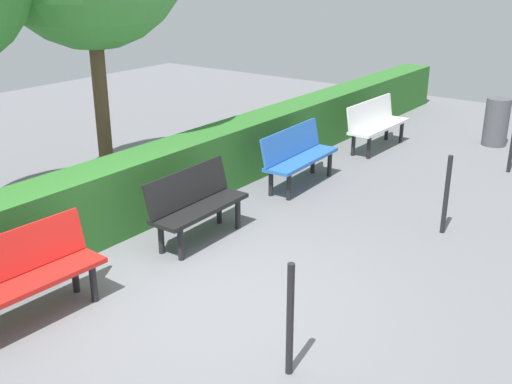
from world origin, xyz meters
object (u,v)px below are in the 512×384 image
object	(u,v)px
bench_blue	(298,154)
bench_red	(26,272)
trash_bin	(496,122)
bench_black	(196,202)
bench_white	(376,122)

from	to	relation	value
bench_blue	bench_red	xyz separation A→B (m)	(4.60, -0.02, -0.00)
bench_blue	bench_red	size ratio (longest dim) A/B	1.09
trash_bin	bench_black	bearing A→B (deg)	-14.92
bench_blue	bench_black	world-z (taller)	same
bench_white	bench_black	size ratio (longest dim) A/B	1.15
bench_white	trash_bin	size ratio (longest dim) A/B	1.83
bench_red	bench_black	bearing A→B (deg)	-179.96
bench_white	bench_red	bearing A→B (deg)	0.67
bench_black	bench_red	size ratio (longest dim) A/B	0.96
bench_white	bench_blue	world-z (taller)	bench_white
bench_black	bench_blue	bearing A→B (deg)	-179.50
bench_black	bench_red	xyz separation A→B (m)	(2.25, -0.08, 0.00)
bench_blue	bench_black	distance (m)	2.35
bench_red	bench_blue	bearing A→B (deg)	-178.00
bench_blue	bench_black	bearing A→B (deg)	-0.84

